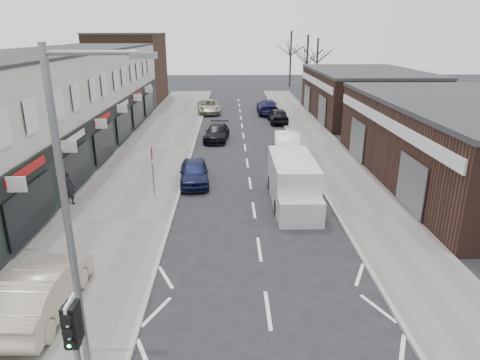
{
  "coord_description": "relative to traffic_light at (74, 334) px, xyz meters",
  "views": [
    {
      "loc": [
        -1.16,
        -9.36,
        8.3
      ],
      "look_at": [
        -0.76,
        7.05,
        2.6
      ],
      "focal_mm": 32.0,
      "sensor_mm": 36.0,
      "label": 1
    }
  ],
  "objects": [
    {
      "name": "traffic_light",
      "position": [
        0.0,
        0.0,
        0.0
      ],
      "size": [
        0.28,
        0.6,
        3.1
      ],
      "color": "slate",
      "rests_on": "pavement_left"
    },
    {
      "name": "pavement_left",
      "position": [
        -2.35,
        24.02,
        -2.35
      ],
      "size": [
        5.5,
        64.0,
        0.12
      ],
      "primitive_type": "cube",
      "color": "slate",
      "rests_on": "ground"
    },
    {
      "name": "tree_far_a",
      "position": [
        13.4,
        50.02,
        -2.41
      ],
      "size": [
        3.6,
        3.6,
        8.0
      ],
      "primitive_type": null,
      "color": "#382D26",
      "rests_on": "ground"
    },
    {
      "name": "parked_car_right_a",
      "position": [
        7.35,
        22.73,
        -1.6
      ],
      "size": [
        2.14,
        5.06,
        1.62
      ],
      "primitive_type": "imported",
      "rotation": [
        0.0,
        0.0,
        3.06
      ],
      "color": "silver",
      "rests_on": "ground"
    },
    {
      "name": "parked_car_left_b",
      "position": [
        2.2,
        26.41,
        -1.78
      ],
      "size": [
        2.21,
        4.52,
        1.27
      ],
      "primitive_type": "imported",
      "rotation": [
        0.0,
        0.0,
        -0.1
      ],
      "color": "black",
      "rests_on": "ground"
    },
    {
      "name": "parked_car_right_c",
      "position": [
        7.29,
        38.27,
        -1.66
      ],
      "size": [
        2.17,
        5.24,
        1.51
      ],
      "primitive_type": "imported",
      "rotation": [
        0.0,
        0.0,
        3.13
      ],
      "color": "#141239",
      "rests_on": "ground"
    },
    {
      "name": "tree_far_c",
      "position": [
        12.9,
        62.02,
        -2.41
      ],
      "size": [
        3.6,
        3.6,
        8.5
      ],
      "primitive_type": null,
      "color": "#382D26",
      "rests_on": "ground"
    },
    {
      "name": "pedestrian",
      "position": [
        -4.8,
        12.78,
        -1.39
      ],
      "size": [
        0.72,
        0.54,
        1.81
      ],
      "primitive_type": "imported",
      "rotation": [
        0.0,
        0.0,
        2.98
      ],
      "color": "black",
      "rests_on": "pavement_left"
    },
    {
      "name": "street_lamp",
      "position": [
        -0.13,
        1.22,
        2.2
      ],
      "size": [
        2.23,
        0.22,
        8.0
      ],
      "color": "slate",
      "rests_on": "pavement_left"
    },
    {
      "name": "parked_car_left_c",
      "position": [
        1.0,
        38.71,
        -1.72
      ],
      "size": [
        2.77,
        5.2,
        1.39
      ],
      "primitive_type": "imported",
      "rotation": [
        0.0,
        0.0,
        0.1
      ],
      "color": "#A19781",
      "rests_on": "ground"
    },
    {
      "name": "tree_far_b",
      "position": [
        15.9,
        56.02,
        -2.41
      ],
      "size": [
        3.6,
        3.6,
        7.5
      ],
      "primitive_type": null,
      "color": "#382D26",
      "rests_on": "ground"
    },
    {
      "name": "warning_sign",
      "position": [
        -0.76,
        14.02,
        -0.21
      ],
      "size": [
        0.12,
        0.8,
        2.7
      ],
      "color": "slate",
      "rests_on": "pavement_left"
    },
    {
      "name": "sedan_on_pavement",
      "position": [
        -2.5,
        3.95,
        -1.54
      ],
      "size": [
        1.7,
        4.62,
        1.51
      ],
      "primitive_type": "imported",
      "rotation": [
        0.0,
        0.0,
        3.12
      ],
      "color": "#BEAE98",
      "rests_on": "pavement_left"
    },
    {
      "name": "white_van",
      "position": [
        6.42,
        12.95,
        -1.32
      ],
      "size": [
        2.11,
        5.92,
        2.31
      ],
      "rotation": [
        0.0,
        0.0,
        -0.0
      ],
      "color": "silver",
      "rests_on": "ground"
    },
    {
      "name": "right_unit_far",
      "position": [
        16.9,
        36.02,
        -0.16
      ],
      "size": [
        10.0,
        16.0,
        4.5
      ],
      "primitive_type": "cube",
      "color": "#382119",
      "rests_on": "ground"
    },
    {
      "name": "ground",
      "position": [
        4.4,
        2.02,
        -2.41
      ],
      "size": [
        160.0,
        160.0,
        0.0
      ],
      "primitive_type": "plane",
      "color": "black",
      "rests_on": "ground"
    },
    {
      "name": "pavement_right",
      "position": [
        10.15,
        24.02,
        -2.35
      ],
      "size": [
        3.5,
        64.0,
        0.12
      ],
      "primitive_type": "cube",
      "color": "slate",
      "rests_on": "ground"
    },
    {
      "name": "parked_car_right_b",
      "position": [
        7.9,
        33.31,
        -1.7
      ],
      "size": [
        1.79,
        4.24,
        1.43
      ],
      "primitive_type": "imported",
      "rotation": [
        0.0,
        0.0,
        3.17
      ],
      "color": "black",
      "rests_on": "ground"
    },
    {
      "name": "shop_terrace_left",
      "position": [
        -9.1,
        21.52,
        1.14
      ],
      "size": [
        8.0,
        41.0,
        7.1
      ],
      "primitive_type": "cube",
      "color": "silver",
      "rests_on": "ground"
    },
    {
      "name": "right_unit_near",
      "position": [
        16.9,
        16.02,
        -0.16
      ],
      "size": [
        10.0,
        18.0,
        4.5
      ],
      "primitive_type": "cube",
      "color": "#382119",
      "rests_on": "ground"
    },
    {
      "name": "parked_car_left_a",
      "position": [
        1.18,
        16.0,
        -1.73
      ],
      "size": [
        1.97,
        4.14,
        1.37
      ],
      "primitive_type": "imported",
      "rotation": [
        0.0,
        0.0,
        0.09
      ],
      "color": "#121738",
      "rests_on": "ground"
    },
    {
      "name": "brick_block_far",
      "position": [
        -9.1,
        47.02,
        1.59
      ],
      "size": [
        8.0,
        10.0,
        8.0
      ],
      "primitive_type": "cube",
      "color": "#442B1D",
      "rests_on": "ground"
    }
  ]
}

